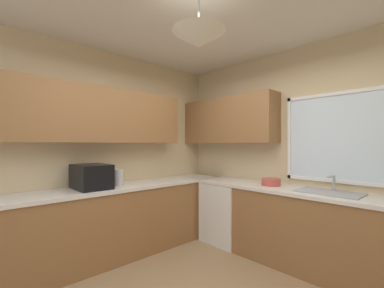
{
  "coord_description": "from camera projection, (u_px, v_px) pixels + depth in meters",
  "views": [
    {
      "loc": [
        1.46,
        -1.44,
        1.43
      ],
      "look_at": [
        -0.73,
        0.61,
        1.43
      ],
      "focal_mm": 23.66,
      "sensor_mm": 36.0,
      "label": 1
    }
  ],
  "objects": [
    {
      "name": "sink_assembly",
      "position": [
        329.0,
        192.0,
        2.75
      ],
      "size": [
        0.64,
        0.4,
        0.19
      ],
      "color": "#9EA0A5",
      "rests_on": "counter_run_back"
    },
    {
      "name": "dishwasher",
      "position": [
        227.0,
        212.0,
        3.74
      ],
      "size": [
        0.6,
        0.6,
        0.85
      ],
      "primitive_type": "cube",
      "color": "white",
      "rests_on": "ground_plane"
    },
    {
      "name": "counter_run_left",
      "position": [
        111.0,
        222.0,
        3.19
      ],
      "size": [
        0.65,
        3.4,
        0.9
      ],
      "color": "olive",
      "rests_on": "ground_plane"
    },
    {
      "name": "counter_run_back",
      "position": [
        305.0,
        228.0,
        2.94
      ],
      "size": [
        2.98,
        0.65,
        0.9
      ],
      "color": "olive",
      "rests_on": "ground_plane"
    },
    {
      "name": "kettle",
      "position": [
        119.0,
        178.0,
        3.24
      ],
      "size": [
        0.12,
        0.12,
        0.21
      ],
      "primitive_type": "cylinder",
      "color": "#B7B7BC",
      "rests_on": "counter_run_left"
    },
    {
      "name": "bowl",
      "position": [
        271.0,
        182.0,
        3.25
      ],
      "size": [
        0.24,
        0.24,
        0.09
      ],
      "primitive_type": "cylinder",
      "color": "#B74C42",
      "rests_on": "counter_run_back"
    },
    {
      "name": "room_shell",
      "position": [
        206.0,
        109.0,
        2.63
      ],
      "size": [
        3.89,
        3.79,
        2.76
      ],
      "color": "beige",
      "rests_on": "ground_plane"
    },
    {
      "name": "microwave",
      "position": [
        91.0,
        177.0,
        3.02
      ],
      "size": [
        0.48,
        0.36,
        0.29
      ],
      "primitive_type": "cube",
      "color": "black",
      "rests_on": "counter_run_left"
    }
  ]
}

